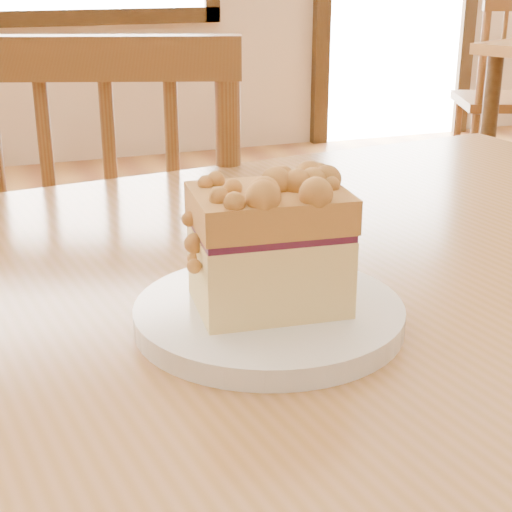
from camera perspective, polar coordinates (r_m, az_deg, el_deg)
The scene contains 5 objects.
cafe_table_main at distance 0.78m, azimuth 1.92°, elevation -7.79°, with size 1.35×0.99×0.75m.
cafe_chair_main at distance 1.40m, azimuth -8.97°, elevation -2.88°, with size 0.54×0.54×0.94m.
cafe_chair_second at distance 3.73m, azimuth 17.87°, elevation 10.85°, with size 0.53×0.53×0.91m.
plate at distance 0.64m, azimuth 0.93°, elevation -4.34°, with size 0.22×0.22×0.02m.
cake_slice at distance 0.62m, azimuth 0.85°, elevation 1.13°, with size 0.13×0.10×0.11m.
Camera 1 is at (-0.18, -0.31, 1.03)m, focal length 55.00 mm.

